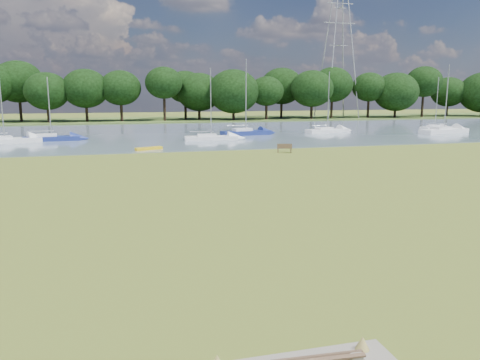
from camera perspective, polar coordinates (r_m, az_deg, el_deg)
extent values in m
plane|color=olive|center=(21.70, -5.80, -3.88)|extent=(220.00, 220.00, 0.00)
cube|color=slate|center=(63.08, -11.78, 5.51)|extent=(220.00, 40.00, 0.10)
cube|color=#4C6626|center=(92.98, -12.79, 7.06)|extent=(220.00, 20.00, 0.40)
cube|color=brown|center=(42.81, 4.65, 3.62)|extent=(0.18, 0.41, 0.42)
cube|color=brown|center=(42.89, 6.22, 3.61)|extent=(0.18, 0.41, 0.42)
cube|color=brown|center=(42.82, 5.44, 3.89)|extent=(1.41, 0.77, 0.05)
cube|color=brown|center=(42.62, 5.46, 4.15)|extent=(1.31, 0.42, 0.41)
cube|color=yellow|center=(45.16, -11.05, 3.79)|extent=(2.66, 1.54, 0.26)
cylinder|color=#A6A6A6|center=(98.54, 11.31, 15.95)|extent=(0.24, 0.24, 29.28)
cylinder|color=#A6A6A6|center=(100.60, 13.75, 15.74)|extent=(0.24, 0.24, 29.28)
cylinder|color=#A6A6A6|center=(102.68, 10.15, 15.77)|extent=(0.24, 0.24, 29.28)
cylinder|color=#A6A6A6|center=(104.65, 12.52, 15.58)|extent=(0.24, 0.24, 29.28)
cube|color=#A6A6A6|center=(102.09, 12.03, 18.21)|extent=(6.88, 0.15, 0.15)
cube|color=#A6A6A6|center=(102.68, 12.12, 20.32)|extent=(5.70, 0.15, 0.15)
cylinder|color=black|center=(89.74, -23.10, 7.84)|extent=(0.52, 0.52, 4.26)
ellipsoid|color=black|center=(89.71, -23.35, 11.16)|extent=(8.30, 8.30, 7.06)
cylinder|color=black|center=(89.03, -18.59, 7.83)|extent=(0.52, 0.52, 3.36)
ellipsoid|color=black|center=(88.96, -18.75, 10.48)|extent=(9.34, 9.34, 7.94)
cylinder|color=black|center=(88.84, -14.05, 8.16)|extent=(0.52, 0.52, 3.66)
ellipsoid|color=black|center=(88.78, -14.18, 11.05)|extent=(7.27, 7.27, 6.18)
cylinder|color=black|center=(89.20, -9.51, 8.44)|extent=(0.52, 0.52, 3.96)
ellipsoid|color=black|center=(89.16, -9.60, 11.54)|extent=(8.30, 8.30, 7.06)
cylinder|color=black|center=(90.11, -5.02, 8.66)|extent=(0.52, 0.52, 4.26)
ellipsoid|color=black|center=(90.08, -5.08, 11.97)|extent=(9.34, 9.34, 7.94)
cylinder|color=black|center=(91.56, -0.65, 8.45)|extent=(0.52, 0.52, 3.36)
ellipsoid|color=black|center=(91.50, -0.66, 11.02)|extent=(7.27, 7.27, 6.18)
cylinder|color=black|center=(93.50, 3.56, 8.56)|extent=(0.52, 0.52, 3.66)
ellipsoid|color=black|center=(93.44, 3.59, 11.31)|extent=(8.30, 8.30, 7.06)
cylinder|color=black|center=(95.91, 7.59, 8.63)|extent=(0.52, 0.52, 3.96)
ellipsoid|color=black|center=(95.87, 7.66, 11.53)|extent=(9.34, 9.34, 7.94)
cylinder|color=black|center=(98.76, 11.39, 8.66)|extent=(0.52, 0.52, 4.26)
ellipsoid|color=black|center=(98.73, 11.51, 11.68)|extent=(7.27, 7.27, 6.18)
cylinder|color=black|center=(102.03, 14.96, 8.32)|extent=(0.52, 0.52, 3.36)
ellipsoid|color=black|center=(101.97, 15.07, 10.62)|extent=(8.30, 8.30, 7.06)
cylinder|color=black|center=(105.64, 18.30, 8.29)|extent=(0.52, 0.52, 3.66)
ellipsoid|color=black|center=(105.59, 18.45, 10.72)|extent=(9.34, 9.34, 7.94)
cylinder|color=black|center=(109.58, 21.42, 8.24)|extent=(0.52, 0.52, 3.96)
ellipsoid|color=black|center=(109.55, 21.59, 10.77)|extent=(7.27, 7.27, 6.18)
cylinder|color=black|center=(113.82, 24.31, 8.18)|extent=(0.52, 0.52, 4.26)
ellipsoid|color=black|center=(113.80, 24.51, 10.79)|extent=(8.30, 8.30, 7.06)
cylinder|color=black|center=(118.34, 26.96, 7.81)|extent=(0.52, 0.52, 3.36)
ellipsoid|color=black|center=(118.28, 27.13, 9.79)|extent=(9.34, 9.34, 7.94)
cube|color=white|center=(68.24, 23.62, 5.59)|extent=(7.56, 3.56, 0.80)
cube|color=white|center=(67.76, 23.33, 6.00)|extent=(2.84, 2.11, 0.51)
cylinder|color=#A5A8AD|center=(68.06, 23.89, 9.25)|extent=(0.14, 0.14, 8.39)
cube|color=white|center=(56.04, -26.75, 4.38)|extent=(7.43, 4.36, 0.70)
cylinder|color=#A5A8AD|center=(55.81, -27.14, 8.92)|extent=(0.12, 0.12, 8.61)
cube|color=navy|center=(59.65, 0.72, 5.88)|extent=(6.65, 2.94, 0.80)
cube|color=white|center=(59.39, 0.27, 6.33)|extent=(2.47, 1.80, 0.52)
cylinder|color=#A5A8AD|center=(59.44, 0.73, 10.31)|extent=(0.14, 0.14, 8.88)
cube|color=navy|center=(56.69, -21.99, 4.81)|extent=(6.15, 2.27, 0.72)
cube|color=white|center=(56.67, -22.51, 5.22)|extent=(2.23, 1.53, 0.46)
cylinder|color=#A5A8AD|center=(56.49, -22.24, 8.25)|extent=(0.12, 0.12, 6.51)
cube|color=white|center=(53.66, -3.53, 5.23)|extent=(6.10, 2.18, 0.62)
cube|color=white|center=(53.58, -4.05, 5.62)|extent=(2.20, 1.49, 0.40)
cylinder|color=#A5A8AD|center=(53.43, -3.58, 9.44)|extent=(0.11, 0.11, 7.61)
cube|color=white|center=(64.66, 10.61, 6.00)|extent=(6.36, 2.81, 0.64)
cube|color=white|center=(64.34, 10.27, 6.33)|extent=(2.36, 1.72, 0.41)
cylinder|color=#A5A8AD|center=(64.47, 10.73, 9.48)|extent=(0.11, 0.11, 7.59)
cube|color=white|center=(74.20, 22.67, 5.93)|extent=(5.26, 2.75, 0.62)
cube|color=white|center=(73.85, 22.50, 6.21)|extent=(2.01, 1.56, 0.40)
cylinder|color=#A5A8AD|center=(74.04, 22.88, 8.75)|extent=(0.11, 0.11, 7.07)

